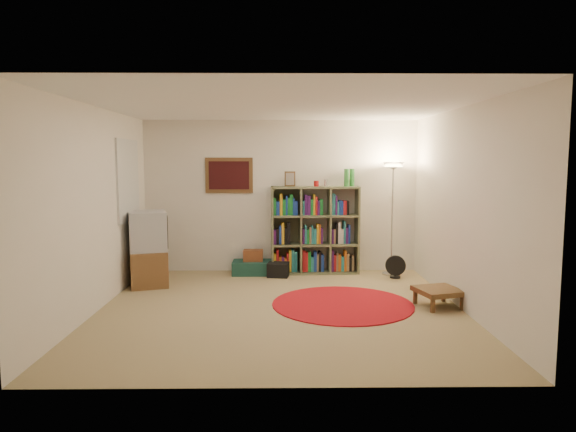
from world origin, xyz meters
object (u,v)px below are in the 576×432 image
bookshelf (313,231)px  suitcase (253,267)px  side_table (439,291)px  tv_stand (148,249)px  floor_lamp (393,182)px  floor_fan (395,267)px

bookshelf → suitcase: size_ratio=2.57×
side_table → bookshelf: bearing=125.7°
bookshelf → tv_stand: 2.63m
bookshelf → floor_lamp: (1.25, -0.17, 0.82)m
side_table → floor_lamp: bearing=96.2°
floor_lamp → floor_fan: floor_lamp is taller
tv_stand → floor_lamp: bearing=-8.0°
tv_stand → suitcase: bearing=7.1°
floor_lamp → side_table: size_ratio=2.87×
tv_stand → bookshelf: bearing=0.1°
floor_lamp → tv_stand: size_ratio=1.66×
floor_fan → suitcase: (-2.25, 0.34, -0.08)m
floor_lamp → suitcase: size_ratio=2.73×
tv_stand → suitcase: (1.52, 0.68, -0.42)m
bookshelf → floor_lamp: floor_lamp is taller
suitcase → bookshelf: bearing=5.2°
suitcase → tv_stand: bearing=-156.1°
floor_lamp → floor_fan: size_ratio=5.01×
floor_fan → tv_stand: size_ratio=0.33×
floor_fan → tv_stand: tv_stand is taller
tv_stand → suitcase: 1.72m
bookshelf → tv_stand: bearing=-165.3°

